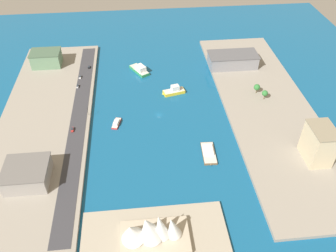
% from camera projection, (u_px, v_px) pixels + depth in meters
% --- Properties ---
extents(ground_plane, '(440.00, 440.00, 0.00)m').
position_uv_depth(ground_plane, '(159.00, 115.00, 278.34)').
color(ground_plane, '#145684').
extents(quay_west, '(70.00, 240.00, 2.60)m').
position_uv_depth(quay_west, '(267.00, 107.00, 284.48)').
color(quay_west, gray).
rests_on(quay_west, ground_plane).
extents(quay_east, '(70.00, 240.00, 2.60)m').
position_uv_depth(quay_east, '(45.00, 121.00, 270.52)').
color(quay_east, gray).
rests_on(quay_east, ground_plane).
extents(peninsula_point, '(81.54, 43.02, 2.00)m').
position_uv_depth(peninsula_point, '(155.00, 240.00, 191.52)').
color(peninsula_point, '#A89E89').
rests_on(peninsula_point, ground_plane).
extents(road_strip, '(12.31, 228.00, 0.15)m').
position_uv_depth(road_strip, '(79.00, 117.00, 271.69)').
color(road_strip, '#38383D').
rests_on(road_strip, quay_east).
extents(tugboat_red, '(7.72, 14.30, 3.27)m').
position_uv_depth(tugboat_red, '(116.00, 123.00, 268.40)').
color(tugboat_red, red).
rests_on(tugboat_red, ground_plane).
extents(ferry_green_doubledeck, '(18.69, 24.45, 7.42)m').
position_uv_depth(ferry_green_doubledeck, '(140.00, 69.00, 326.61)').
color(ferry_green_doubledeck, '#2D8C4C').
rests_on(ferry_green_doubledeck, ground_plane).
extents(ferry_yellow_fast, '(21.02, 11.64, 7.60)m').
position_uv_depth(ferry_yellow_fast, '(174.00, 91.00, 299.92)').
color(ferry_yellow_fast, yellow).
rests_on(ferry_yellow_fast, ground_plane).
extents(barge_flat_brown, '(9.93, 22.96, 3.07)m').
position_uv_depth(barge_flat_brown, '(209.00, 152.00, 243.79)').
color(barge_flat_brown, brown).
rests_on(barge_flat_brown, ground_plane).
extents(terminal_long_green, '(27.56, 19.91, 14.02)m').
position_uv_depth(terminal_long_green, '(46.00, 58.00, 328.82)').
color(terminal_long_green, slate).
rests_on(terminal_long_green, quay_east).
extents(office_block_beige, '(15.75, 22.96, 25.79)m').
position_uv_depth(office_block_beige, '(319.00, 144.00, 229.57)').
color(office_block_beige, '#C6B793').
rests_on(office_block_beige, quay_west).
extents(warehouse_low_gray, '(46.32, 22.26, 12.33)m').
position_uv_depth(warehouse_low_gray, '(233.00, 60.00, 328.36)').
color(warehouse_low_gray, gray).
rests_on(warehouse_low_gray, quay_west).
extents(carpark_squat_concrete, '(27.85, 26.31, 12.02)m').
position_uv_depth(carpark_squat_concrete, '(27.00, 174.00, 218.38)').
color(carpark_squat_concrete, gray).
rests_on(carpark_squat_concrete, quay_east).
extents(pickup_red, '(1.91, 5.17, 1.53)m').
position_uv_depth(pickup_red, '(73.00, 129.00, 259.17)').
color(pickup_red, black).
rests_on(pickup_red, road_strip).
extents(van_white, '(2.11, 5.18, 1.43)m').
position_uv_depth(van_white, '(80.00, 77.00, 315.15)').
color(van_white, black).
rests_on(van_white, road_strip).
extents(suv_black, '(2.12, 4.28, 1.51)m').
position_uv_depth(suv_black, '(89.00, 67.00, 328.52)').
color(suv_black, black).
rests_on(suv_black, road_strip).
extents(sedan_silver, '(2.07, 5.18, 1.66)m').
position_uv_depth(sedan_silver, '(78.00, 86.00, 303.53)').
color(sedan_silver, black).
rests_on(sedan_silver, road_strip).
extents(traffic_light_waterfront, '(0.36, 0.36, 6.50)m').
position_uv_depth(traffic_light_waterfront, '(88.00, 110.00, 271.40)').
color(traffic_light_waterfront, black).
rests_on(traffic_light_waterfront, quay_east).
extents(opera_landmark, '(38.77, 22.47, 20.76)m').
position_uv_depth(opera_landmark, '(151.00, 231.00, 185.70)').
color(opera_landmark, '#BCAD93').
rests_on(opera_landmark, peninsula_point).
extents(park_tree_cluster, '(8.89, 14.75, 8.43)m').
position_uv_depth(park_tree_cluster, '(261.00, 90.00, 290.48)').
color(park_tree_cluster, brown).
rests_on(park_tree_cluster, quay_west).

